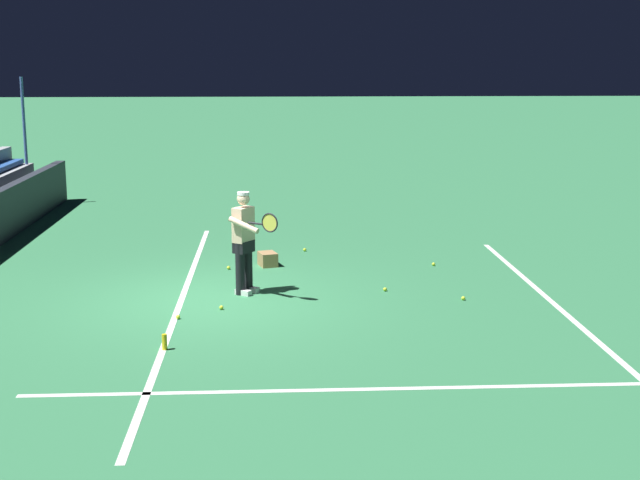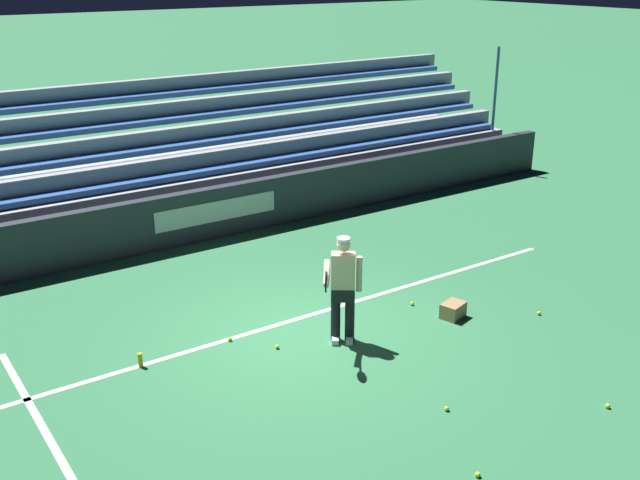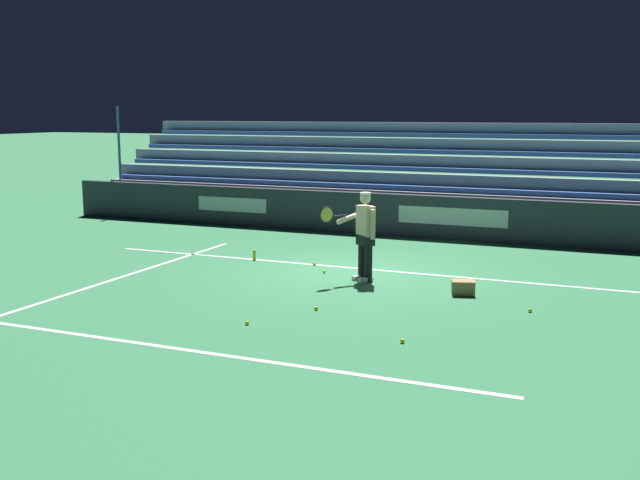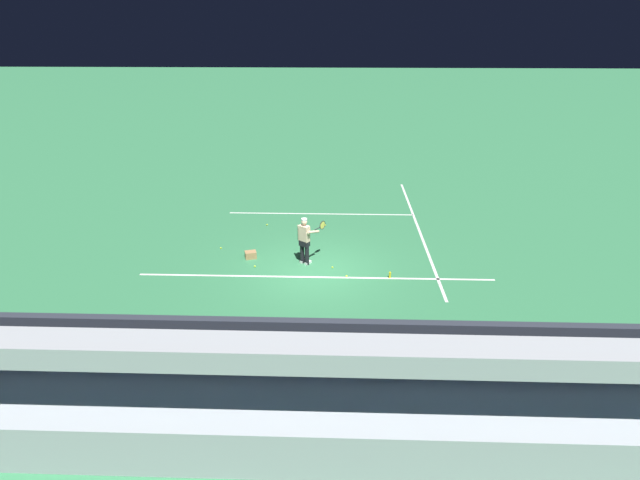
{
  "view_description": "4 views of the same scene",
  "coord_description": "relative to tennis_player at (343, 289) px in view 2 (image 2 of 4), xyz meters",
  "views": [
    {
      "loc": [
        14.08,
        1.0,
        3.85
      ],
      "look_at": [
        -0.3,
        1.78,
        0.92
      ],
      "focal_mm": 50.0,
      "sensor_mm": 36.0,
      "label": 1
    },
    {
      "loc": [
        5.71,
        8.96,
        5.58
      ],
      "look_at": [
        -0.44,
        -0.13,
        1.47
      ],
      "focal_mm": 42.0,
      "sensor_mm": 36.0,
      "label": 2
    },
    {
      "loc": [
        -5.12,
        13.85,
        3.22
      ],
      "look_at": [
        0.42,
        0.74,
        0.78
      ],
      "focal_mm": 42.0,
      "sensor_mm": 36.0,
      "label": 3
    },
    {
      "loc": [
        0.65,
        -15.36,
        7.95
      ],
      "look_at": [
        0.13,
        0.35,
        1.0
      ],
      "focal_mm": 28.0,
      "sensor_mm": 36.0,
      "label": 4
    }
  ],
  "objects": [
    {
      "name": "tennis_ball_toward_net",
      "position": [
        -0.01,
        2.35,
        -0.86
      ],
      "size": [
        0.07,
        0.07,
        0.07
      ],
      "primitive_type": "sphere",
      "color": "#CCE533",
      "rests_on": "ground"
    },
    {
      "name": "back_wall_sponsor_board",
      "position": [
        0.41,
        -5.37,
        -0.34
      ],
      "size": [
        21.61,
        0.25,
        1.1
      ],
      "color": "#2D333D",
      "rests_on": "ground"
    },
    {
      "name": "tennis_player",
      "position": [
        0.0,
        0.0,
        0.0
      ],
      "size": [
        0.97,
        0.82,
        1.71
      ],
      "color": "black",
      "rests_on": "ground"
    },
    {
      "name": "bleacher_stand",
      "position": [
        0.41,
        -7.6,
        -0.13
      ],
      "size": [
        20.53,
        3.2,
        3.4
      ],
      "color": "#9EA3A8",
      "rests_on": "ground"
    },
    {
      "name": "tennis_ball_near_player",
      "position": [
        -3.27,
        1.12,
        -0.86
      ],
      "size": [
        0.07,
        0.07,
        0.07
      ],
      "primitive_type": "sphere",
      "color": "#CCE533",
      "rests_on": "ground"
    },
    {
      "name": "court_baseline_white",
      "position": [
        0.41,
        -1.03,
        -0.89
      ],
      "size": [
        12.0,
        0.1,
        0.01
      ],
      "primitive_type": "cube",
      "color": "white",
      "rests_on": "ground"
    },
    {
      "name": "water_bottle",
      "position": [
        2.91,
        -1.01,
        -0.78
      ],
      "size": [
        0.07,
        0.07,
        0.22
      ],
      "primitive_type": "cylinder",
      "color": "yellow",
      "rests_on": "ground"
    },
    {
      "name": "tennis_ball_far_left",
      "position": [
        -1.75,
        -0.37,
        -0.86
      ],
      "size": [
        0.07,
        0.07,
        0.07
      ],
      "primitive_type": "sphere",
      "color": "#CCE533",
      "rests_on": "ground"
    },
    {
      "name": "tennis_ball_stray_back",
      "position": [
        1.46,
        -0.98,
        -0.86
      ],
      "size": [
        0.07,
        0.07,
        0.07
      ],
      "primitive_type": "sphere",
      "color": "#CCE533",
      "rests_on": "ground"
    },
    {
      "name": "tennis_ball_by_box",
      "position": [
        0.63,
        3.56,
        -0.86
      ],
      "size": [
        0.07,
        0.07,
        0.07
      ],
      "primitive_type": "sphere",
      "color": "#CCE533",
      "rests_on": "ground"
    },
    {
      "name": "ball_box_cardboard",
      "position": [
        -2.01,
        0.37,
        -0.76
      ],
      "size": [
        0.47,
        0.4,
        0.26
      ],
      "primitive_type": "cube",
      "rotation": [
        0.0,
        0.0,
        0.29
      ],
      "color": "#A87F51",
      "rests_on": "ground"
    },
    {
      "name": "tennis_ball_midcourt",
      "position": [
        0.97,
        -0.35,
        -0.86
      ],
      "size": [
        0.07,
        0.07,
        0.07
      ],
      "primitive_type": "sphere",
      "color": "#CCE533",
      "rests_on": "ground"
    },
    {
      "name": "tennis_ball_far_right",
      "position": [
        -1.83,
        3.51,
        -0.86
      ],
      "size": [
        0.07,
        0.07,
        0.07
      ],
      "primitive_type": "sphere",
      "color": "#CCE533",
      "rests_on": "ground"
    },
    {
      "name": "ground_plane",
      "position": [
        0.41,
        -0.53,
        -0.89
      ],
      "size": [
        160.0,
        160.0,
        0.0
      ],
      "primitive_type": "plane",
      "color": "#337A4C"
    }
  ]
}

